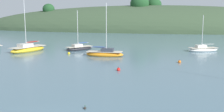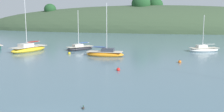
% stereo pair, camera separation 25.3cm
% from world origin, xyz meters
% --- Properties ---
extents(far_shoreline_hill, '(150.00, 36.00, 23.92)m').
position_xyz_m(far_shoreline_hill, '(-0.04, 93.47, 0.06)').
color(far_shoreline_hill, '#384C33').
rests_on(far_shoreline_hill, ground).
extents(sailboat_red_portside, '(6.10, 2.10, 8.59)m').
position_xyz_m(sailboat_red_portside, '(-2.61, 27.06, 0.38)').
color(sailboat_red_portside, orange).
rests_on(sailboat_red_portside, ground).
extents(sailboat_orange_cutter, '(4.93, 5.34, 7.50)m').
position_xyz_m(sailboat_orange_cutter, '(-8.88, 32.93, 0.35)').
color(sailboat_orange_cutter, '#232328').
rests_on(sailboat_orange_cutter, ground).
extents(sailboat_blue_center, '(4.86, 7.74, 10.75)m').
position_xyz_m(sailboat_blue_center, '(-17.30, 29.32, 0.44)').
color(sailboat_blue_center, gold).
rests_on(sailboat_blue_center, ground).
extents(sailboat_white_near, '(5.81, 3.72, 6.65)m').
position_xyz_m(sailboat_white_near, '(13.50, 35.75, 0.34)').
color(sailboat_white_near, white).
rests_on(sailboat_white_near, ground).
extents(mooring_buoy_outer, '(0.44, 0.44, 0.54)m').
position_xyz_m(mooring_buoy_outer, '(8.81, 23.47, 0.12)').
color(mooring_buoy_outer, orange).
rests_on(mooring_buoy_outer, ground).
extents(mooring_buoy_inner, '(0.44, 0.44, 0.54)m').
position_xyz_m(mooring_buoy_inner, '(1.43, 16.79, 0.12)').
color(mooring_buoy_inner, red).
rests_on(mooring_buoy_inner, ground).
extents(mooring_buoy_channel, '(0.44, 0.44, 0.54)m').
position_xyz_m(mooring_buoy_channel, '(-8.97, 27.82, 0.12)').
color(mooring_buoy_channel, yellow).
rests_on(mooring_buoy_channel, ground).
extents(duck_lone_right, '(0.25, 0.42, 0.24)m').
position_xyz_m(duck_lone_right, '(1.30, 3.90, 0.05)').
color(duck_lone_right, '#2D2823').
rests_on(duck_lone_right, ground).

